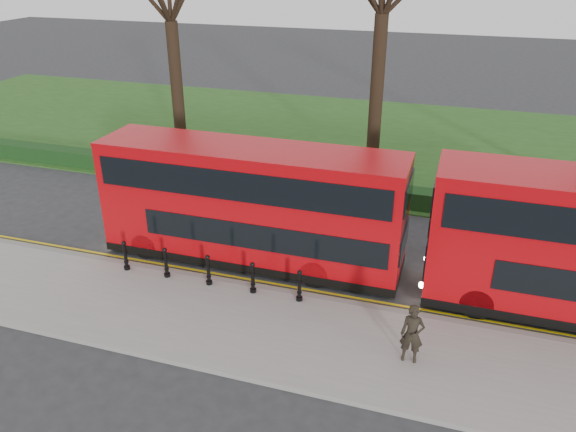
% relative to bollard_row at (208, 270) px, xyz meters
% --- Properties ---
extents(ground, '(120.00, 120.00, 0.00)m').
position_rel_bollard_row_xyz_m(ground, '(1.18, 1.35, -0.65)').
color(ground, '#28282B').
rests_on(ground, ground).
extents(pavement, '(60.00, 4.00, 0.15)m').
position_rel_bollard_row_xyz_m(pavement, '(1.18, -1.65, -0.57)').
color(pavement, gray).
rests_on(pavement, ground).
extents(kerb, '(60.00, 0.25, 0.16)m').
position_rel_bollard_row_xyz_m(kerb, '(1.18, 0.35, -0.57)').
color(kerb, slate).
rests_on(kerb, ground).
extents(grass_verge, '(60.00, 18.00, 0.06)m').
position_rel_bollard_row_xyz_m(grass_verge, '(1.18, 16.35, -0.62)').
color(grass_verge, '#234A18').
rests_on(grass_verge, ground).
extents(hedge, '(60.00, 0.90, 0.80)m').
position_rel_bollard_row_xyz_m(hedge, '(1.18, 8.15, -0.25)').
color(hedge, black).
rests_on(hedge, ground).
extents(yellow_line_outer, '(60.00, 0.10, 0.01)m').
position_rel_bollard_row_xyz_m(yellow_line_outer, '(1.18, 0.65, -0.64)').
color(yellow_line_outer, yellow).
rests_on(yellow_line_outer, ground).
extents(yellow_line_inner, '(60.00, 0.10, 0.01)m').
position_rel_bollard_row_xyz_m(yellow_line_inner, '(1.18, 0.85, -0.64)').
color(yellow_line_inner, yellow).
rests_on(yellow_line_inner, ground).
extents(bollard_row, '(6.13, 0.15, 1.00)m').
position_rel_bollard_row_xyz_m(bollard_row, '(0.00, 0.00, 0.00)').
color(bollard_row, black).
rests_on(bollard_row, pavement).
extents(bus_lead, '(10.22, 2.35, 4.06)m').
position_rel_bollard_row_xyz_m(bus_lead, '(0.65, 2.16, 1.40)').
color(bus_lead, '#AA060C').
rests_on(bus_lead, ground).
extents(pedestrian, '(0.61, 0.41, 1.64)m').
position_rel_bollard_row_xyz_m(pedestrian, '(6.50, -1.74, 0.32)').
color(pedestrian, black).
rests_on(pedestrian, pavement).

